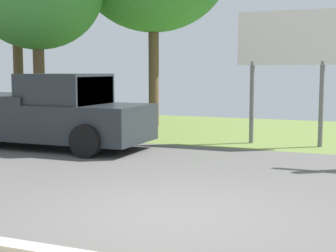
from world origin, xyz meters
name	(u,v)px	position (x,y,z in m)	size (l,w,h in m)	color
ground_plane	(226,176)	(0.00, 2.95, -0.05)	(40.00, 22.00, 0.20)	#565451
pickup_truck	(50,113)	(-5.07, 4.46, 0.87)	(5.20, 2.28, 1.88)	#23282D
roadside_billboard	(287,48)	(0.42, 7.15, 2.55)	(2.60, 0.12, 3.50)	slate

